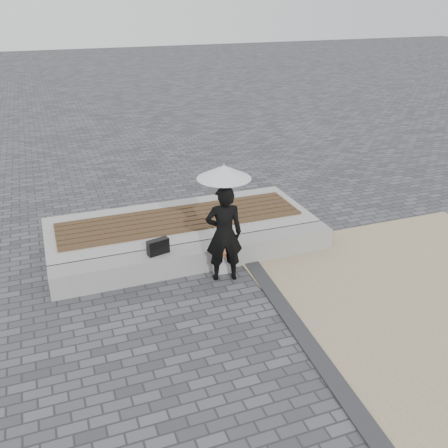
{
  "coord_description": "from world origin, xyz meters",
  "views": [
    {
      "loc": [
        -2.29,
        -5.69,
        4.38
      ],
      "look_at": [
        0.26,
        1.11,
        1.0
      ],
      "focal_mm": 40.22,
      "sensor_mm": 36.0,
      "label": 1
    }
  ],
  "objects_px": {
    "handbag": "(158,247)",
    "canvas_tote": "(224,262)",
    "parasol": "(224,172)",
    "woman": "(224,234)",
    "seating_ledge": "(200,257)"
  },
  "relations": [
    {
      "from": "seating_ledge",
      "to": "parasol",
      "type": "relative_size",
      "value": 4.63
    },
    {
      "from": "handbag",
      "to": "canvas_tote",
      "type": "relative_size",
      "value": 0.96
    },
    {
      "from": "woman",
      "to": "parasol",
      "type": "relative_size",
      "value": 1.53
    },
    {
      "from": "parasol",
      "to": "canvas_tote",
      "type": "distance_m",
      "value": 1.7
    },
    {
      "from": "parasol",
      "to": "handbag",
      "type": "bearing_deg",
      "value": 153.39
    },
    {
      "from": "seating_ledge",
      "to": "canvas_tote",
      "type": "height_order",
      "value": "seating_ledge"
    },
    {
      "from": "parasol",
      "to": "handbag",
      "type": "height_order",
      "value": "parasol"
    },
    {
      "from": "seating_ledge",
      "to": "canvas_tote",
      "type": "xyz_separation_m",
      "value": [
        0.33,
        -0.31,
        -0.01
      ]
    },
    {
      "from": "handbag",
      "to": "canvas_tote",
      "type": "bearing_deg",
      "value": -30.41
    },
    {
      "from": "handbag",
      "to": "canvas_tote",
      "type": "height_order",
      "value": "handbag"
    },
    {
      "from": "woman",
      "to": "handbag",
      "type": "bearing_deg",
      "value": -14.07
    },
    {
      "from": "canvas_tote",
      "to": "handbag",
      "type": "bearing_deg",
      "value": 168.32
    },
    {
      "from": "woman",
      "to": "parasol",
      "type": "height_order",
      "value": "parasol"
    },
    {
      "from": "seating_ledge",
      "to": "woman",
      "type": "xyz_separation_m",
      "value": [
        0.26,
        -0.49,
        0.63
      ]
    },
    {
      "from": "seating_ledge",
      "to": "woman",
      "type": "distance_m",
      "value": 0.84
    }
  ]
}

